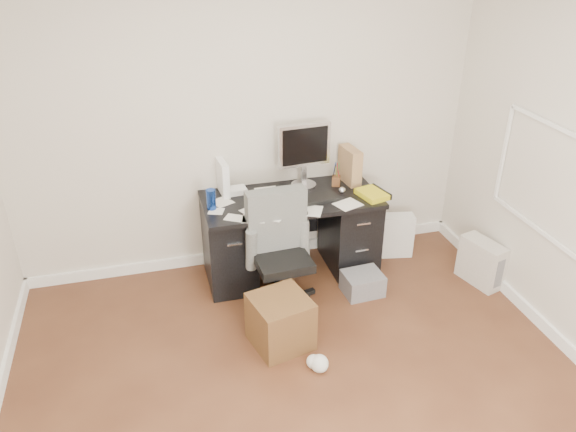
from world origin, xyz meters
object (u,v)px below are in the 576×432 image
(keyboard, at_px, (310,200))
(pc_tower, at_px, (481,262))
(desk, at_px, (291,233))
(lcd_monitor, at_px, (304,155))
(office_chair, at_px, (282,254))
(wicker_basket, at_px, (280,322))

(keyboard, distance_m, pc_tower, 1.61)
(desk, xyz_separation_m, lcd_monitor, (0.17, 0.19, 0.64))
(lcd_monitor, bearing_deg, keyboard, -101.24)
(office_chair, relative_size, pc_tower, 2.44)
(pc_tower, distance_m, wicker_basket, 1.92)
(office_chair, xyz_separation_m, pc_tower, (1.76, -0.13, -0.29))
(pc_tower, bearing_deg, lcd_monitor, 135.38)
(lcd_monitor, distance_m, wicker_basket, 1.48)
(desk, distance_m, lcd_monitor, 0.69)
(office_chair, bearing_deg, keyboard, 43.18)
(desk, distance_m, wicker_basket, 1.00)
(pc_tower, bearing_deg, keyboard, 146.35)
(lcd_monitor, bearing_deg, office_chair, -123.75)
(desk, bearing_deg, wicker_basket, -109.74)
(office_chair, bearing_deg, wicker_basket, -109.31)
(desk, relative_size, pc_tower, 3.73)
(lcd_monitor, relative_size, pc_tower, 1.45)
(wicker_basket, bearing_deg, office_chair, 73.80)
(lcd_monitor, distance_m, pc_tower, 1.80)
(lcd_monitor, relative_size, office_chair, 0.60)
(desk, height_order, office_chair, office_chair)
(desk, height_order, pc_tower, desk)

